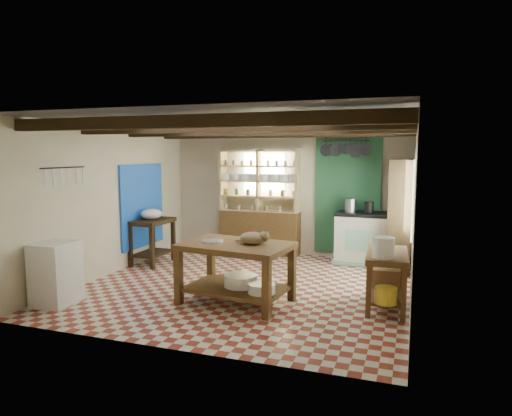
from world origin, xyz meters
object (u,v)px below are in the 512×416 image
(work_table, at_px, (236,273))
(cat, at_px, (253,238))
(white_cabinet, at_px, (56,273))
(right_counter, at_px, (386,280))
(prep_table, at_px, (152,241))
(stove, at_px, (363,238))

(work_table, distance_m, cat, 0.57)
(work_table, distance_m, white_cabinet, 2.53)
(right_counter, bearing_deg, prep_table, 162.75)
(stove, bearing_deg, white_cabinet, -133.09)
(work_table, height_order, prep_table, prep_table)
(right_counter, bearing_deg, white_cabinet, -165.77)
(prep_table, relative_size, right_counter, 0.80)
(work_table, xyz_separation_m, right_counter, (2.03, 0.46, -0.04))
(prep_table, distance_m, cat, 3.08)
(work_table, bearing_deg, right_counter, 20.04)
(stove, bearing_deg, right_counter, -75.19)
(stove, distance_m, right_counter, 2.56)
(stove, relative_size, prep_table, 1.17)
(right_counter, relative_size, cat, 2.81)
(right_counter, xyz_separation_m, cat, (-1.78, -0.45, 0.55))
(cat, bearing_deg, prep_table, 146.03)
(cat, bearing_deg, work_table, -178.69)
(stove, distance_m, white_cabinet, 5.42)
(work_table, distance_m, right_counter, 2.09)
(stove, height_order, right_counter, stove)
(stove, distance_m, prep_table, 4.04)
(stove, relative_size, cat, 2.63)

